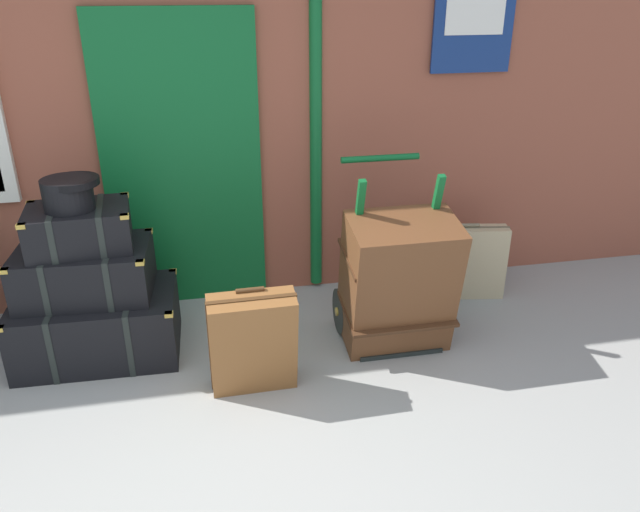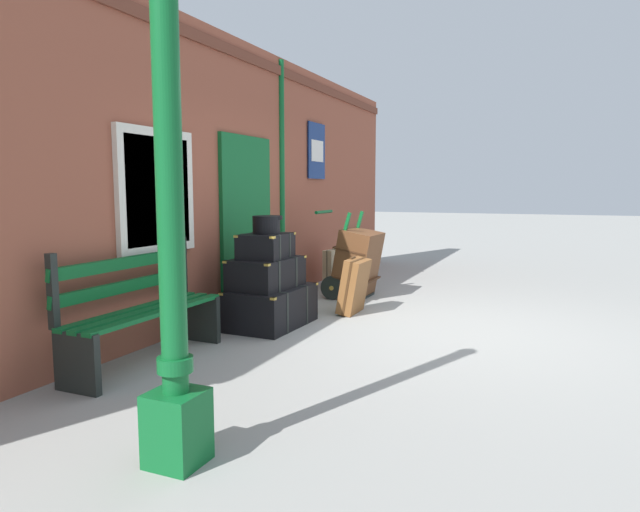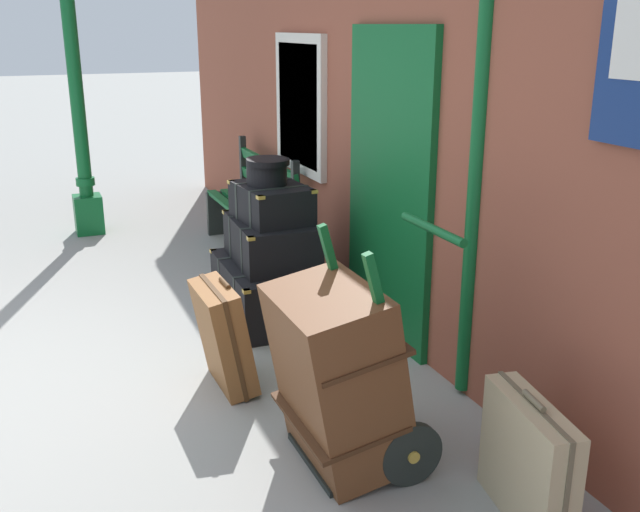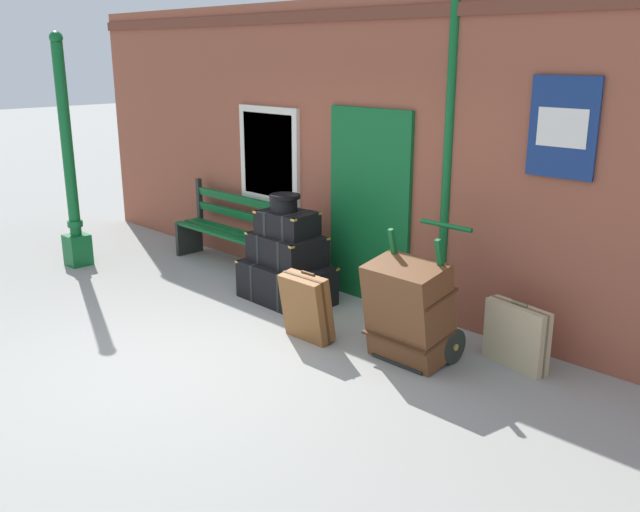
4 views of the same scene
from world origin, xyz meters
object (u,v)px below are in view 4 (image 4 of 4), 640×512
Objects in this scene: steamer_trunk_base at (287,282)px; porters_trolley at (420,327)px; platform_bench at (226,231)px; round_hatbox at (284,202)px; lamp_post at (71,181)px; suitcase_umber at (307,307)px; steamer_trunk_middle at (287,249)px; large_brown_trunk at (409,311)px; suitcase_brown at (516,336)px; steamer_trunk_top at (287,223)px.

steamer_trunk_base is 0.87× the size of porters_trolley.
platform_bench is 1.71m from round_hatbox.
steamer_trunk_base is at bearing 18.92° from lamp_post.
round_hatbox is at bearing 147.65° from suitcase_umber.
suitcase_umber is at bearing -32.35° from round_hatbox.
steamer_trunk_base is 0.37m from steamer_trunk_middle.
suitcase_brown is at bearing 38.41° from large_brown_trunk.
steamer_trunk_base is at bearing -63.14° from steamer_trunk_top.
large_brown_trunk reaches higher than suitcase_brown.
steamer_trunk_top is at bearing 49.02° from round_hatbox.
suitcase_umber reaches higher than steamer_trunk_base.
steamer_trunk_middle is 1.98m from large_brown_trunk.
steamer_trunk_top is 1.29m from suitcase_umber.
lamp_post is 2.03m from platform_bench.
round_hatbox is at bearing 170.74° from large_brown_trunk.
platform_bench is at bearing 178.55° from suitcase_brown.
suitcase_umber is (-1.71, -0.89, 0.05)m from suitcase_brown.
porters_trolley is (1.95, -0.16, -0.31)m from steamer_trunk_middle.
porters_trolley is at bearing -4.67° from steamer_trunk_middle.
steamer_trunk_top reaches higher than steamer_trunk_middle.
lamp_post is 5.76m from suitcase_brown.
steamer_trunk_top is at bearing 146.20° from suitcase_umber.
round_hatbox reaches higher than steamer_trunk_base.
lamp_post reaches higher than suitcase_umber.
lamp_post is 2.45× the size of porters_trolley.
round_hatbox is at bearing 175.88° from porters_trolley.
suitcase_brown is (2.68, 0.24, -0.30)m from steamer_trunk_middle.
porters_trolley is (1.92, -0.12, 0.06)m from steamer_trunk_base.
round_hatbox is (2.87, 1.02, 0.02)m from lamp_post.
porters_trolley reaches higher than steamer_trunk_middle.
lamp_post reaches higher than steamer_trunk_top.
lamp_post is at bearing -160.18° from steamer_trunk_middle.
suitcase_umber is (0.97, -0.65, -0.54)m from steamer_trunk_top.
steamer_trunk_base is 1.13m from suitcase_umber.
steamer_trunk_middle is 1.20m from suitcase_umber.
steamer_trunk_top is 0.24m from round_hatbox.
porters_trolley reaches higher than large_brown_trunk.
large_brown_trunk reaches higher than steamer_trunk_base.
porters_trolley is at bearing -8.30° from platform_bench.
steamer_trunk_top reaches higher than large_brown_trunk.
suitcase_umber is at bearing -33.41° from steamer_trunk_middle.
large_brown_trunk is at bearing -141.59° from suitcase_brown.
lamp_post is 4.28× the size of suitcase_umber.
porters_trolley is at bearing -4.82° from steamer_trunk_top.
platform_bench reaches higher than steamer_trunk_base.
steamer_trunk_base is (1.57, -0.39, -0.23)m from platform_bench.
round_hatbox is 0.28× the size of porters_trolley.
steamer_trunk_base is 1.60× the size of steamer_trunk_top.
steamer_trunk_base is 2.67m from suitcase_brown.
porters_trolley is 0.84m from suitcase_brown.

